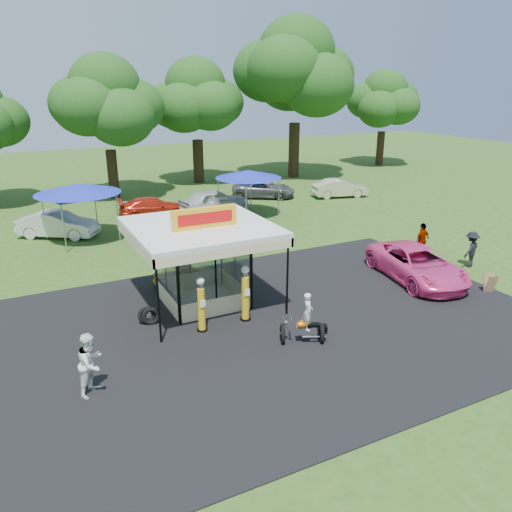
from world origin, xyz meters
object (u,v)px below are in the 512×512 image
object	(u,v)px
bg_car_b	(153,207)
gas_station_kiosk	(202,262)
tent_east	(248,174)
spectator_east_b	(422,240)
gas_pump_right	(245,295)
spectator_east_a	(471,249)
spectator_west	(91,364)
tent_west	(78,189)
motorcycle	(306,323)
kiosk_car	(185,275)
a_frame_sign	(490,283)
bg_car_a	(58,225)
bg_car_c	(214,202)
bg_car_d	(263,189)
bg_car_e	(340,188)
pink_sedan	(417,264)
gas_pump_left	(201,306)

from	to	relation	value
bg_car_b	gas_station_kiosk	bearing A→B (deg)	-180.00
tent_east	spectator_east_b	bearing A→B (deg)	-69.74
gas_pump_right	spectator_east_a	bearing A→B (deg)	1.67
spectator_west	tent_west	xyz separation A→B (m)	(2.07, 15.78, 2.04)
gas_station_kiosk	motorcycle	distance (m)	5.26
bg_car_b	tent_east	xyz separation A→B (m)	(5.96, -2.54, 2.16)
kiosk_car	a_frame_sign	bearing A→B (deg)	-120.57
bg_car_a	tent_east	bearing A→B (deg)	-59.96
bg_car_b	bg_car_c	world-z (taller)	bg_car_c
spectator_east_b	tent_east	xyz separation A→B (m)	(-4.35, 11.78, 1.91)
a_frame_sign	kiosk_car	size ratio (longest dim) A/B	0.30
bg_car_d	tent_east	xyz separation A→B (m)	(-3.52, -4.55, 2.14)
gas_pump_right	spectator_east_a	size ratio (longest dim) A/B	1.24
gas_pump_right	bg_car_e	distance (m)	22.91
bg_car_c	gas_station_kiosk	bearing A→B (deg)	145.04
a_frame_sign	tent_west	xyz separation A→B (m)	(-14.65, 15.88, 2.58)
spectator_west	bg_car_b	bearing A→B (deg)	21.19
a_frame_sign	bg_car_a	bearing A→B (deg)	144.46
tent_east	pink_sedan	bearing A→B (deg)	-82.86
tent_east	tent_west	bearing A→B (deg)	-175.83
spectator_west	spectator_east_a	bearing A→B (deg)	-40.26
tent_east	bg_car_c	bearing A→B (deg)	142.25
tent_east	bg_car_b	bearing A→B (deg)	156.95
pink_sedan	bg_car_c	xyz separation A→B (m)	(-3.69, 15.62, 0.08)
motorcycle	bg_car_c	bearing A→B (deg)	102.24
spectator_west	tent_east	bearing A→B (deg)	3.37
motorcycle	bg_car_a	bearing A→B (deg)	134.64
spectator_west	tent_east	distance (m)	21.24
gas_station_kiosk	tent_east	xyz separation A→B (m)	(7.96, 12.07, 1.04)
gas_station_kiosk	tent_east	distance (m)	14.50
gas_station_kiosk	bg_car_a	size ratio (longest dim) A/B	1.17
tent_west	spectator_west	bearing A→B (deg)	-97.47
spectator_east_a	bg_car_c	distance (m)	17.13
gas_pump_right	tent_west	xyz separation A→B (m)	(-3.98, 13.54, 1.93)
gas_pump_right	tent_west	distance (m)	14.24
bg_car_b	tent_east	size ratio (longest dim) A/B	1.03
kiosk_car	tent_east	distance (m)	12.89
bg_car_a	bg_car_c	xyz separation A→B (m)	(10.33, 0.99, 0.10)
a_frame_sign	spectator_west	size ratio (longest dim) A/B	0.44
pink_sedan	bg_car_e	bearing A→B (deg)	75.83
tent_west	tent_east	xyz separation A→B (m)	(11.07, 0.81, -0.18)
spectator_east_a	tent_west	distance (m)	21.22
spectator_east_b	gas_pump_left	bearing A→B (deg)	-0.20
gas_pump_right	spectator_east_b	size ratio (longest dim) A/B	1.23
a_frame_sign	bg_car_c	distance (m)	19.00
a_frame_sign	bg_car_d	size ratio (longest dim) A/B	0.17
spectator_west	bg_car_e	world-z (taller)	spectator_west
kiosk_car	spectator_east_b	xyz separation A→B (m)	(12.31, -1.92, 0.43)
motorcycle	bg_car_d	size ratio (longest dim) A/B	0.40
bg_car_d	gas_station_kiosk	bearing A→B (deg)	177.59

